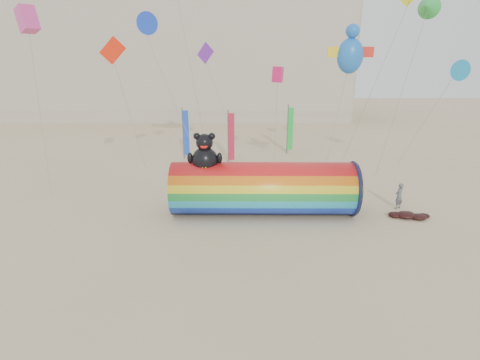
{
  "coord_description": "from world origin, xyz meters",
  "views": [
    {
      "loc": [
        0.66,
        -20.92,
        9.61
      ],
      "look_at": [
        0.5,
        1.5,
        2.4
      ],
      "focal_mm": 28.0,
      "sensor_mm": 36.0,
      "label": 1
    }
  ],
  "objects_px": {
    "kite_handler": "(399,196)",
    "hotel_building": "(168,56)",
    "fabric_bundle": "(409,215)",
    "windsock_assembly": "(263,187)"
  },
  "relations": [
    {
      "from": "hotel_building",
      "to": "fabric_bundle",
      "type": "xyz_separation_m",
      "value": [
        23.28,
        -44.8,
        -10.14
      ]
    },
    {
      "from": "kite_handler",
      "to": "fabric_bundle",
      "type": "height_order",
      "value": "kite_handler"
    },
    {
      "from": "hotel_building",
      "to": "fabric_bundle",
      "type": "bearing_deg",
      "value": -62.55
    },
    {
      "from": "hotel_building",
      "to": "windsock_assembly",
      "type": "relative_size",
      "value": 5.14
    },
    {
      "from": "kite_handler",
      "to": "hotel_building",
      "type": "bearing_deg",
      "value": -94.93
    },
    {
      "from": "hotel_building",
      "to": "fabric_bundle",
      "type": "relative_size",
      "value": 23.06
    },
    {
      "from": "windsock_assembly",
      "to": "kite_handler",
      "type": "xyz_separation_m",
      "value": [
        9.2,
        0.86,
        -0.9
      ]
    },
    {
      "from": "kite_handler",
      "to": "fabric_bundle",
      "type": "xyz_separation_m",
      "value": [
        0.09,
        -1.57,
        -0.73
      ]
    },
    {
      "from": "hotel_building",
      "to": "windsock_assembly",
      "type": "bearing_deg",
      "value": -72.4
    },
    {
      "from": "fabric_bundle",
      "to": "hotel_building",
      "type": "bearing_deg",
      "value": 117.45
    }
  ]
}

